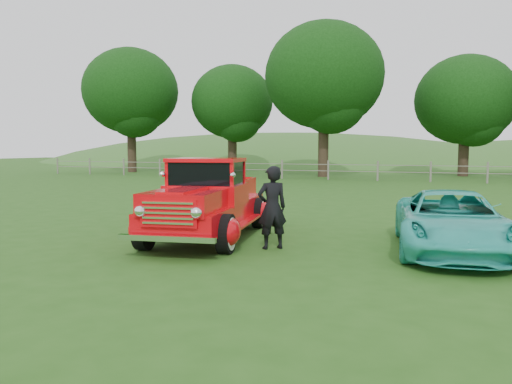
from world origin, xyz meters
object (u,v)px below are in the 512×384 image
(tree_near_west, at_px, (324,76))
(man, at_px, (272,208))
(teal_sedan, at_px, (451,222))
(red_pickup, at_px, (208,202))
(tree_far_west, at_px, (131,91))
(tree_near_east, at_px, (465,100))
(tree_mid_west, at_px, (232,102))

(tree_near_west, bearing_deg, man, -79.68)
(tree_near_west, height_order, teal_sedan, tree_near_west)
(tree_near_west, bearing_deg, red_pickup, -83.49)
(red_pickup, relative_size, teal_sedan, 1.22)
(tree_far_west, xyz_separation_m, tree_near_west, (16.00, -1.00, 0.31))
(tree_near_west, relative_size, tree_near_east, 1.25)
(man, bearing_deg, tree_far_west, -88.12)
(tree_far_west, xyz_separation_m, tree_near_east, (25.00, 3.00, -1.24))
(red_pickup, bearing_deg, tree_far_west, 118.85)
(tree_near_east, bearing_deg, teal_sedan, -92.64)
(tree_far_west, height_order, red_pickup, tree_far_west)
(red_pickup, bearing_deg, man, -28.77)
(teal_sedan, distance_m, man, 3.45)
(red_pickup, bearing_deg, tree_mid_west, 103.52)
(tree_near_west, height_order, man, tree_near_west)
(tree_far_west, relative_size, tree_mid_west, 1.17)
(tree_mid_west, bearing_deg, man, -65.50)
(tree_mid_west, height_order, red_pickup, tree_mid_west)
(tree_mid_west, relative_size, man, 5.12)
(tree_far_west, relative_size, teal_sedan, 2.34)
(tree_mid_west, relative_size, tree_near_east, 1.02)
(red_pickup, xyz_separation_m, teal_sedan, (5.05, 0.24, -0.21))
(tree_near_west, distance_m, red_pickup, 24.50)
(man, bearing_deg, teal_sedan, 157.69)
(tree_near_east, xyz_separation_m, red_pickup, (-6.31, -27.60, -4.45))
(teal_sedan, bearing_deg, tree_near_west, 102.20)
(tree_mid_west, xyz_separation_m, man, (12.41, -27.24, -4.72))
(tree_near_west, relative_size, red_pickup, 2.01)
(teal_sedan, bearing_deg, tree_far_west, 128.13)
(red_pickup, height_order, man, red_pickup)
(teal_sedan, relative_size, man, 2.57)
(tree_mid_west, height_order, man, tree_mid_west)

